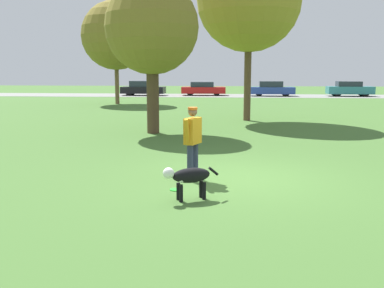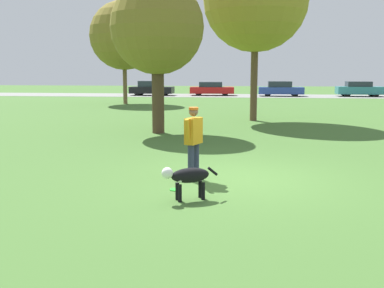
{
  "view_description": "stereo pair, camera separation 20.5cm",
  "coord_description": "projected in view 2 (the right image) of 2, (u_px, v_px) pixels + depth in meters",
  "views": [
    {
      "loc": [
        -0.08,
        -9.56,
        2.32
      ],
      "look_at": [
        -0.88,
        -0.94,
        0.9
      ],
      "focal_mm": 42.0,
      "sensor_mm": 36.0,
      "label": 1
    },
    {
      "loc": [
        0.12,
        -9.54,
        2.32
      ],
      "look_at": [
        -0.88,
        -0.94,
        0.9
      ],
      "focal_mm": 42.0,
      "sensor_mm": 36.0,
      "label": 2
    }
  ],
  "objects": [
    {
      "name": "person",
      "position": [
        194.0,
        137.0,
        9.53
      ],
      "size": [
        0.37,
        0.68,
        1.56
      ],
      "rotation": [
        0.0,
        0.0,
        1.2
      ],
      "color": "#2D334C",
      "rests_on": "ground_plane"
    },
    {
      "name": "dog",
      "position": [
        187.0,
        177.0,
        8.07
      ],
      "size": [
        1.01,
        0.61,
        0.63
      ],
      "rotation": [
        0.0,
        0.0,
        3.6
      ],
      "color": "black",
      "rests_on": "ground_plane"
    },
    {
      "name": "frisbee",
      "position": [
        175.0,
        190.0,
        8.81
      ],
      "size": [
        0.21,
        0.21,
        0.02
      ],
      "color": "#33D838",
      "rests_on": "ground_plane"
    },
    {
      "name": "parked_car_teal",
      "position": [
        359.0,
        89.0,
        40.75
      ],
      "size": [
        4.08,
        1.75,
        1.36
      ],
      "rotation": [
        0.0,
        0.0,
        -0.01
      ],
      "color": "teal",
      "rests_on": "ground_plane"
    },
    {
      "name": "tree_far_left",
      "position": [
        124.0,
        36.0,
        31.14
      ],
      "size": [
        4.75,
        4.75,
        7.12
      ],
      "color": "brown",
      "rests_on": "ground_plane"
    },
    {
      "name": "ground_plane",
      "position": [
        237.0,
        179.0,
        9.74
      ],
      "size": [
        120.0,
        120.0,
        0.0
      ],
      "primitive_type": "plane",
      "color": "#426B2D"
    },
    {
      "name": "tree_near_left",
      "position": [
        157.0,
        28.0,
        16.31
      ],
      "size": [
        3.42,
        3.42,
        5.59
      ],
      "color": "#4C3826",
      "rests_on": "ground_plane"
    },
    {
      "name": "far_road_strip",
      "position": [
        243.0,
        96.0,
        41.96
      ],
      "size": [
        120.0,
        6.0,
        0.01
      ],
      "color": "gray",
      "rests_on": "ground_plane"
    },
    {
      "name": "parked_car_blue",
      "position": [
        281.0,
        89.0,
        41.24
      ],
      "size": [
        4.08,
        1.68,
        1.37
      ],
      "rotation": [
        0.0,
        0.0,
        -0.01
      ],
      "color": "#284293",
      "rests_on": "ground_plane"
    },
    {
      "name": "parked_car_black",
      "position": [
        151.0,
        88.0,
        42.56
      ],
      "size": [
        4.11,
        1.8,
        1.37
      ],
      "rotation": [
        0.0,
        0.0,
        -0.02
      ],
      "color": "black",
      "rests_on": "ground_plane"
    },
    {
      "name": "parked_car_red",
      "position": [
        212.0,
        89.0,
        42.49
      ],
      "size": [
        4.19,
        1.94,
        1.28
      ],
      "rotation": [
        0.0,
        0.0,
        0.04
      ],
      "color": "red",
      "rests_on": "ground_plane"
    }
  ]
}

